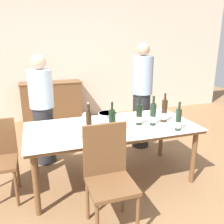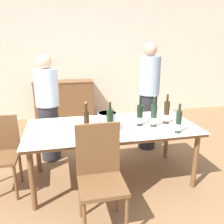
# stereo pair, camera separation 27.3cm
# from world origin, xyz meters

# --- Properties ---
(ground_plane) EXTENTS (12.00, 12.00, 0.00)m
(ground_plane) POSITION_xyz_m (0.00, 0.00, 0.00)
(ground_plane) COLOR olive
(back_wall) EXTENTS (8.00, 0.10, 2.80)m
(back_wall) POSITION_xyz_m (0.00, 2.88, 1.40)
(back_wall) COLOR beige
(back_wall) RESTS_ON ground_plane
(sideboard_cabinet) EXTENTS (1.28, 0.46, 0.88)m
(sideboard_cabinet) POSITION_xyz_m (-0.51, 2.59, 0.44)
(sideboard_cabinet) COLOR brown
(sideboard_cabinet) RESTS_ON ground_plane
(dining_table) EXTENTS (2.04, 0.97, 0.72)m
(dining_table) POSITION_xyz_m (0.00, 0.00, 0.66)
(dining_table) COLOR brown
(dining_table) RESTS_ON ground_plane
(ice_bucket) EXTENTS (0.22, 0.22, 0.19)m
(ice_bucket) POSITION_xyz_m (-0.06, -0.03, 0.82)
(ice_bucket) COLOR silver
(ice_bucket) RESTS_ON dining_table
(wine_bottle_0) EXTENTS (0.07, 0.07, 0.36)m
(wine_bottle_0) POSITION_xyz_m (0.68, -0.37, 0.85)
(wine_bottle_0) COLOR #1E3323
(wine_bottle_0) RESTS_ON dining_table
(wine_bottle_1) EXTENTS (0.08, 0.08, 0.39)m
(wine_bottle_1) POSITION_xyz_m (0.49, -0.12, 0.85)
(wine_bottle_1) COLOR #1E3323
(wine_bottle_1) RESTS_ON dining_table
(wine_bottle_2) EXTENTS (0.07, 0.07, 0.37)m
(wine_bottle_2) POSITION_xyz_m (0.68, -0.05, 0.86)
(wine_bottle_2) COLOR #332314
(wine_bottle_2) RESTS_ON dining_table
(wine_bottle_3) EXTENTS (0.06, 0.06, 0.37)m
(wine_bottle_3) POSITION_xyz_m (-0.33, -0.20, 0.85)
(wine_bottle_3) COLOR #332314
(wine_bottle_3) RESTS_ON dining_table
(wine_bottle_4) EXTENTS (0.07, 0.07, 0.38)m
(wine_bottle_4) POSITION_xyz_m (-0.07, -0.21, 0.85)
(wine_bottle_4) COLOR black
(wine_bottle_4) RESTS_ON dining_table
(wine_bottle_5) EXTENTS (0.07, 0.07, 0.36)m
(wine_bottle_5) POSITION_xyz_m (0.33, -0.05, 0.84)
(wine_bottle_5) COLOR black
(wine_bottle_5) RESTS_ON dining_table
(wine_glass_0) EXTENTS (0.08, 0.08, 0.15)m
(wine_glass_0) POSITION_xyz_m (0.04, 0.21, 0.82)
(wine_glass_0) COLOR white
(wine_glass_0) RESTS_ON dining_table
(wine_glass_1) EXTENTS (0.08, 0.08, 0.15)m
(wine_glass_1) POSITION_xyz_m (-0.47, -0.25, 0.83)
(wine_glass_1) COLOR white
(wine_glass_1) RESTS_ON dining_table
(wine_glass_2) EXTENTS (0.07, 0.07, 0.13)m
(wine_glass_2) POSITION_xyz_m (-0.28, 0.25, 0.81)
(wine_glass_2) COLOR white
(wine_glass_2) RESTS_ON dining_table
(wine_glass_3) EXTENTS (0.08, 0.08, 0.14)m
(wine_glass_3) POSITION_xyz_m (-0.53, -0.08, 0.82)
(wine_glass_3) COLOR white
(wine_glass_3) RESTS_ON dining_table
(wine_glass_4) EXTENTS (0.07, 0.07, 0.15)m
(wine_glass_4) POSITION_xyz_m (0.71, 0.08, 0.83)
(wine_glass_4) COLOR white
(wine_glass_4) RESTS_ON dining_table
(chair_near_front) EXTENTS (0.42, 0.42, 0.99)m
(chair_near_front) POSITION_xyz_m (-0.27, -0.71, 0.56)
(chair_near_front) COLOR brown
(chair_near_front) RESTS_ON ground_plane
(person_host) EXTENTS (0.33, 0.33, 1.55)m
(person_host) POSITION_xyz_m (-0.77, 0.75, 0.77)
(person_host) COLOR #2D2D33
(person_host) RESTS_ON ground_plane
(person_guest_left) EXTENTS (0.33, 0.33, 1.69)m
(person_guest_left) POSITION_xyz_m (0.78, 0.82, 0.85)
(person_guest_left) COLOR #262628
(person_guest_left) RESTS_ON ground_plane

